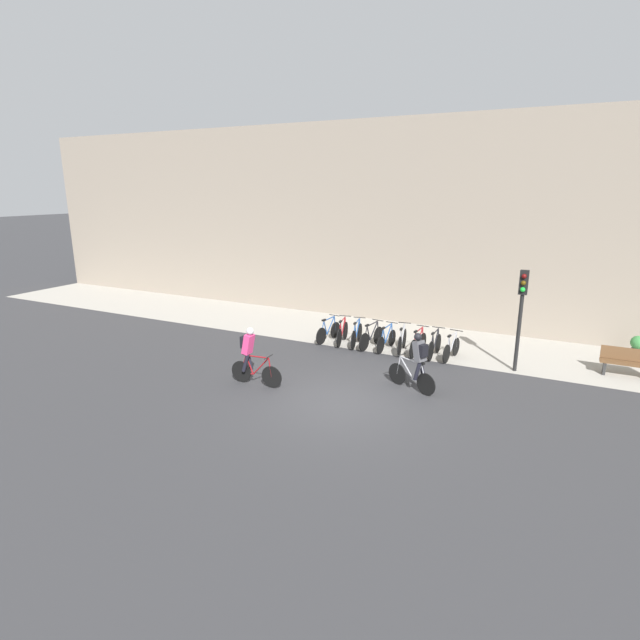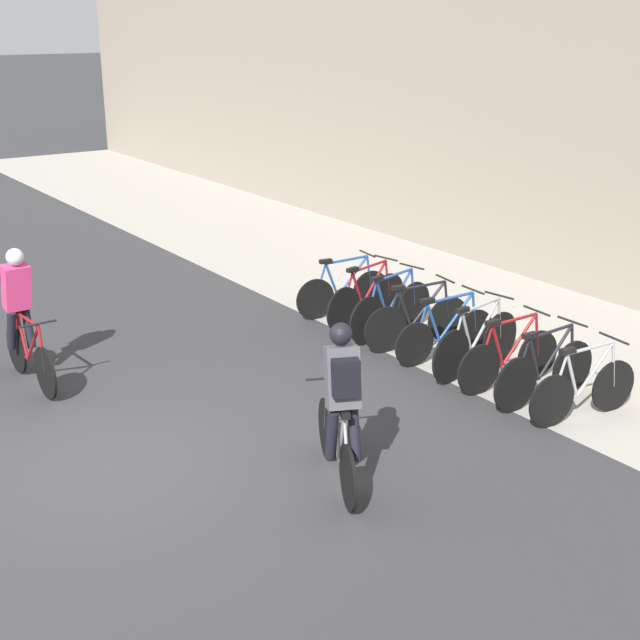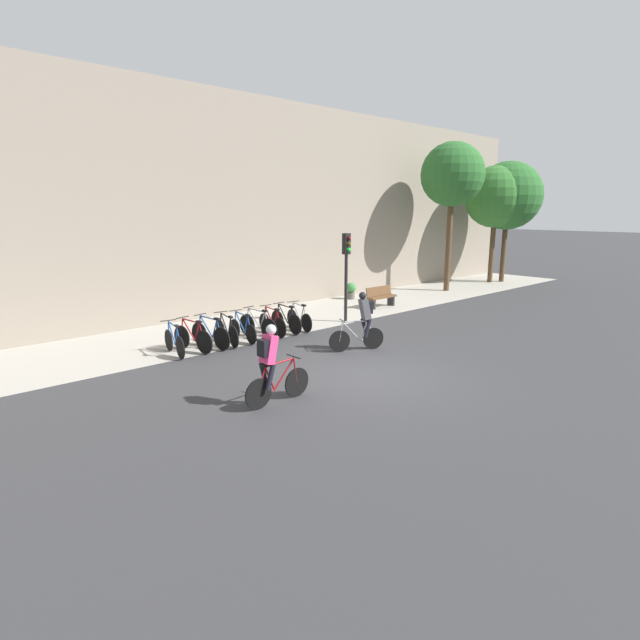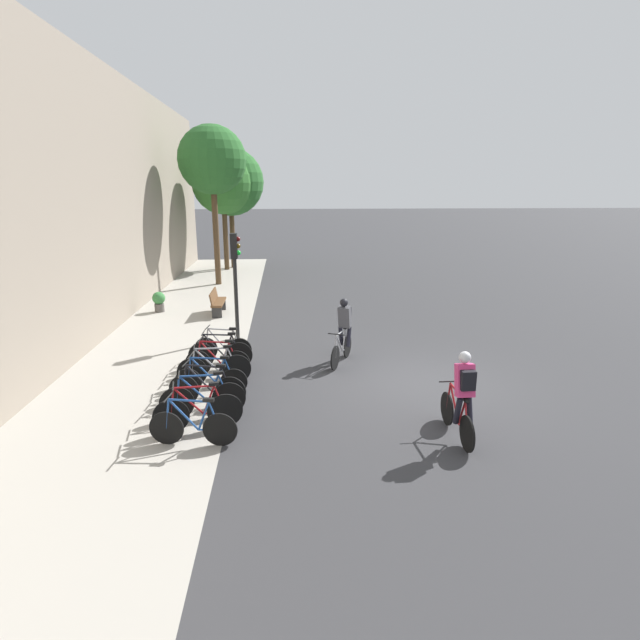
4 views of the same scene
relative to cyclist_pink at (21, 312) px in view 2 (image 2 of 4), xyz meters
The scene contains 13 objects.
ground 3.06m from the cyclist_pink, ahead, with size 200.00×200.00×0.00m, color #333335.
kerb_strip 7.37m from the cyclist_pink, 66.49° to the left, with size 44.00×4.50×0.01m, color #A39E93.
cyclist_pink is the anchor object (origin of this frame).
cyclist_grey 4.90m from the cyclist_pink, 19.81° to the left, with size 1.61×0.77×1.77m.
parked_bike_0 5.00m from the cyclist_pink, 87.65° to the left, with size 0.46×1.65×0.96m.
parked_bike_1 5.06m from the cyclist_pink, 80.91° to the left, with size 0.48×1.71×0.99m.
parked_bike_2 5.18m from the cyclist_pink, 74.43° to the left, with size 0.46×1.74×0.99m.
parked_bike_3 5.37m from the cyclist_pink, 68.35° to the left, with size 0.46×1.71×0.97m.
parked_bike_4 5.61m from the cyclist_pink, 62.71° to the left, with size 0.46×1.68×0.95m.
parked_bike_5 5.90m from the cyclist_pink, 57.61° to the left, with size 0.46×1.75×0.99m.
parked_bike_6 6.24m from the cyclist_pink, 53.03° to the left, with size 0.46×1.65×0.97m.
parked_bike_7 6.61m from the cyclist_pink, 48.93° to the left, with size 0.46×1.69×0.98m.
parked_bike_8 7.01m from the cyclist_pink, 45.30° to the left, with size 0.46×1.59×0.96m.
Camera 2 is at (8.05, -3.00, 4.53)m, focal length 50.00 mm.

